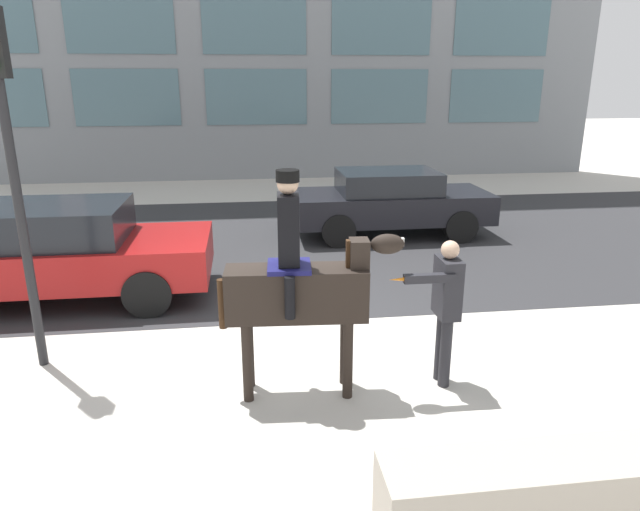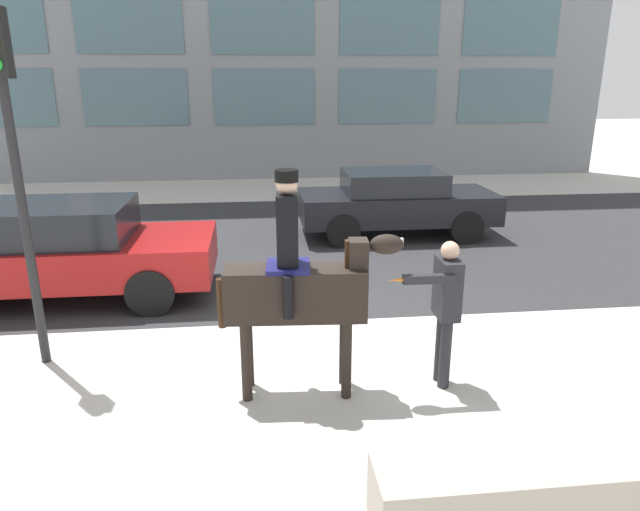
% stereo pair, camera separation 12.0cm
% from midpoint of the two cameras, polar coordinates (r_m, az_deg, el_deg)
% --- Properties ---
extents(ground_plane, '(80.00, 80.00, 0.00)m').
position_cam_midpoint_polar(ground_plane, '(7.83, -2.76, -8.20)').
color(ground_plane, beige).
extents(road_surface, '(23.90, 8.50, 0.01)m').
position_cam_midpoint_polar(road_surface, '(12.28, -4.22, 1.37)').
color(road_surface, '#2D2D30').
rests_on(road_surface, ground_plane).
extents(mounted_horse_lead, '(1.98, 0.65, 2.50)m').
position_cam_midpoint_polar(mounted_horse_lead, '(6.06, -1.53, -3.02)').
color(mounted_horse_lead, black).
rests_on(mounted_horse_lead, ground_plane).
extents(pedestrian_bystander, '(0.83, 0.43, 1.70)m').
position_cam_midpoint_polar(pedestrian_bystander, '(6.47, 12.94, -4.64)').
color(pedestrian_bystander, '#232328').
rests_on(pedestrian_bystander, ground_plane).
extents(street_car_near_lane, '(4.60, 1.98, 1.53)m').
position_cam_midpoint_polar(street_car_near_lane, '(9.78, -24.05, 0.58)').
color(street_car_near_lane, maroon).
rests_on(street_car_near_lane, ground_plane).
extents(street_car_far_lane, '(4.25, 1.82, 1.45)m').
position_cam_midpoint_polar(street_car_far_lane, '(12.71, 7.89, 5.37)').
color(street_car_far_lane, black).
rests_on(street_car_far_lane, ground_plane).
extents(traffic_light, '(0.24, 0.29, 4.08)m').
position_cam_midpoint_polar(traffic_light, '(7.22, -28.11, 10.29)').
color(traffic_light, black).
rests_on(traffic_light, ground_plane).
extents(planter_ledge, '(2.77, 0.56, 0.61)m').
position_cam_midpoint_polar(planter_ledge, '(5.11, 22.75, -21.15)').
color(planter_ledge, '#ADA393').
rests_on(planter_ledge, ground_plane).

